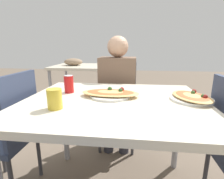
{
  "coord_description": "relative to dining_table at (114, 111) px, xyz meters",
  "views": [
    {
      "loc": [
        0.11,
        -1.05,
        1.1
      ],
      "look_at": [
        -0.02,
        0.02,
        0.83
      ],
      "focal_mm": 28.0,
      "sensor_mm": 36.0,
      "label": 1
    }
  ],
  "objects": [
    {
      "name": "pizza_second",
      "position": [
        0.48,
        0.05,
        0.09
      ],
      "size": [
        0.28,
        0.35,
        0.05
      ],
      "color": "white",
      "rests_on": "dining_table"
    },
    {
      "name": "chair_far_seated",
      "position": [
        -0.04,
        0.81,
        -0.18
      ],
      "size": [
        0.4,
        0.4,
        0.92
      ],
      "rotation": [
        0.0,
        0.0,
        3.14
      ],
      "color": "#2D3851",
      "rests_on": "ground_plane"
    },
    {
      "name": "dining_table",
      "position": [
        0.0,
        0.0,
        0.0
      ],
      "size": [
        1.14,
        0.94,
        0.77
      ],
      "color": "beige",
      "rests_on": "ground_plane"
    },
    {
      "name": "chair_side_left",
      "position": [
        -0.75,
        0.0,
        -0.18
      ],
      "size": [
        0.4,
        0.4,
        0.92
      ],
      "rotation": [
        0.0,
        0.0,
        1.57
      ],
      "color": "#2D3851",
      "rests_on": "ground_plane"
    },
    {
      "name": "background_table",
      "position": [
        -0.73,
        1.9,
        0.02
      ],
      "size": [
        1.1,
        0.8,
        0.89
      ],
      "color": "beige",
      "rests_on": "ground_plane"
    },
    {
      "name": "person_seated",
      "position": [
        -0.04,
        0.69,
        0.01
      ],
      "size": [
        0.36,
        0.29,
        1.19
      ],
      "rotation": [
        0.0,
        0.0,
        3.14
      ],
      "color": "#2D2D38",
      "rests_on": "ground_plane"
    },
    {
      "name": "soda_can",
      "position": [
        -0.34,
        0.13,
        0.14
      ],
      "size": [
        0.07,
        0.07,
        0.12
      ],
      "color": "red",
      "rests_on": "dining_table"
    },
    {
      "name": "pizza_main",
      "position": [
        -0.03,
        0.07,
        0.09
      ],
      "size": [
        0.39,
        0.27,
        0.06
      ],
      "color": "white",
      "rests_on": "dining_table"
    },
    {
      "name": "drink_glass",
      "position": [
        -0.3,
        -0.2,
        0.13
      ],
      "size": [
        0.08,
        0.08,
        0.11
      ],
      "color": "gold",
      "rests_on": "dining_table"
    }
  ]
}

